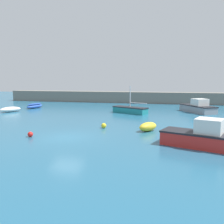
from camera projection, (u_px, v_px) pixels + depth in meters
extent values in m
cube|color=#235B7A|center=(67.00, 138.00, 20.14)|extent=(120.00, 120.00, 0.20)
cube|color=slate|center=(127.00, 97.00, 48.63)|extent=(48.40, 2.58, 2.12)
cube|color=teal|center=(130.00, 110.00, 33.87)|extent=(5.02, 3.50, 0.75)
cube|color=black|center=(130.00, 107.00, 33.82)|extent=(5.12, 3.57, 0.12)
cylinder|color=silver|center=(130.00, 97.00, 33.63)|extent=(0.13, 0.13, 2.95)
cylinder|color=silver|center=(138.00, 103.00, 32.91)|extent=(2.38, 1.25, 0.10)
ellipsoid|color=yellow|center=(148.00, 127.00, 22.42)|extent=(1.97, 2.26, 0.80)
ellipsoid|color=white|center=(10.00, 109.00, 35.21)|extent=(2.55, 3.08, 0.72)
cube|color=red|center=(202.00, 141.00, 17.17)|extent=(5.76, 3.67, 0.90)
cube|color=black|center=(203.00, 133.00, 17.10)|extent=(5.88, 3.74, 0.12)
cube|color=silver|center=(209.00, 127.00, 16.81)|extent=(2.11, 2.02, 1.12)
cube|color=gray|center=(198.00, 109.00, 34.78)|extent=(4.77, 5.85, 0.87)
cube|color=black|center=(198.00, 106.00, 34.71)|extent=(4.86, 5.97, 0.12)
cube|color=silver|center=(200.00, 103.00, 34.26)|extent=(2.43, 2.39, 1.06)
ellipsoid|color=#2D56B7|center=(35.00, 106.00, 39.75)|extent=(1.83, 3.45, 0.61)
ellipsoid|color=#23479E|center=(35.00, 104.00, 39.70)|extent=(1.65, 3.10, 0.24)
sphere|color=orange|center=(206.00, 119.00, 27.09)|extent=(0.55, 0.55, 0.55)
sphere|color=red|center=(30.00, 134.00, 20.19)|extent=(0.43, 0.43, 0.43)
sphere|color=yellow|center=(104.00, 126.00, 23.78)|extent=(0.48, 0.48, 0.48)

